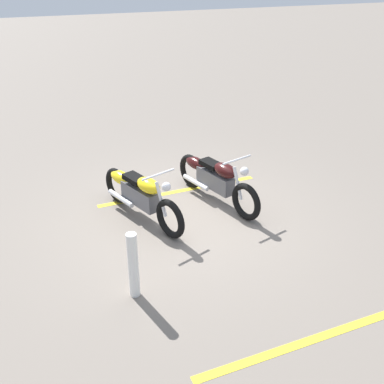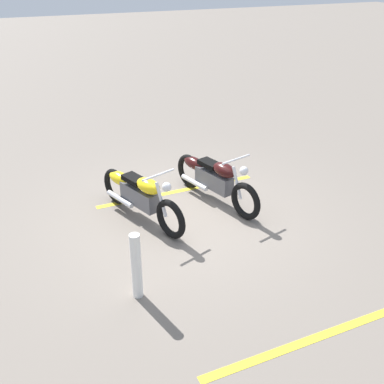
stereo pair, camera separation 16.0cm
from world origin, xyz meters
name	(u,v)px [view 2 (the right image)]	position (x,y,z in m)	size (l,w,h in m)	color
ground_plane	(185,216)	(0.00, 0.00, 0.00)	(60.00, 60.00, 0.00)	slate
motorcycle_bright_foreground	(139,194)	(-0.26, -0.74, 0.46)	(2.12, 0.94, 1.04)	black
motorcycle_dark_foreground	(214,178)	(-0.38, 0.70, 0.46)	(2.16, 0.87, 1.04)	black
bollard_post	(136,266)	(1.74, -1.32, 0.49)	(0.14, 0.14, 0.97)	white
parking_stripe_near	(178,191)	(-0.96, 0.20, 0.00)	(3.20, 0.12, 0.01)	yellow
parking_stripe_mid	(319,337)	(3.27, 0.52, 0.00)	(3.20, 0.12, 0.01)	yellow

